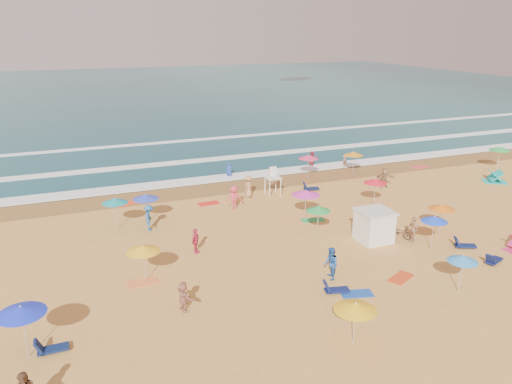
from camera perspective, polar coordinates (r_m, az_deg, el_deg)
name	(u,v)px	position (r m, az deg, el deg)	size (l,w,h in m)	color
ground	(255,245)	(32.66, -0.14, -6.09)	(220.00, 220.00, 0.00)	gold
ocean	(111,93)	(113.01, -16.25, 10.76)	(220.00, 140.00, 0.18)	#0C4756
wet_sand	(202,190)	(43.76, -6.15, 0.26)	(220.00, 220.00, 0.00)	olive
surf_foam	(179,164)	(51.95, -8.81, 3.16)	(200.00, 18.70, 0.05)	white
cabana	(374,226)	(33.87, 13.33, -3.85)	(2.00, 2.00, 2.00)	white
cabana_roof	(375,211)	(33.50, 13.46, -2.17)	(2.20, 2.20, 0.12)	silver
bicycle	(400,232)	(34.94, 16.11, -4.42)	(0.56, 1.59, 0.84)	black
lifeguard_stand	(273,183)	(41.83, 1.93, 1.00)	(1.20, 1.20, 2.10)	white
beach_umbrellas	(266,213)	(32.32, 1.13, -2.38)	(58.28, 25.60, 0.76)	green
loungers	(370,242)	(33.47, 12.92, -5.64)	(58.55, 17.49, 0.34)	#0F194F
towels	(206,255)	(31.38, -5.74, -7.22)	(46.44, 26.17, 0.03)	red
popup_tents	(507,203)	(43.13, 26.75, -1.11)	(12.51, 14.09, 1.20)	#D12E6D
beachgoers	(236,214)	(35.65, -2.25, -2.48)	(36.60, 27.71, 2.15)	#B37A52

